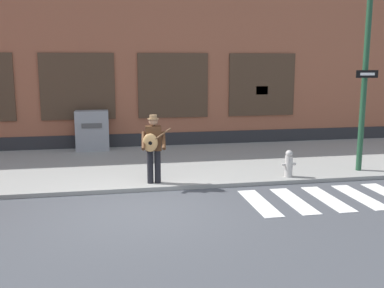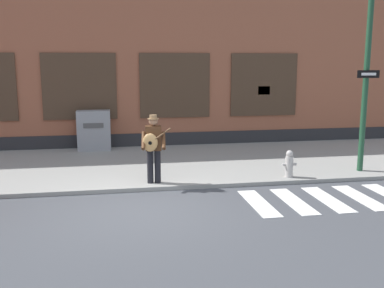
# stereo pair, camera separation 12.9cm
# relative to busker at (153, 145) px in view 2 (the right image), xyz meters

# --- Properties ---
(ground_plane) EXTENTS (160.00, 160.00, 0.00)m
(ground_plane) POSITION_rel_busker_xyz_m (-0.40, -1.72, -1.05)
(ground_plane) COLOR #424449
(sidewalk) EXTENTS (28.00, 5.32, 0.10)m
(sidewalk) POSITION_rel_busker_xyz_m (-0.40, 2.29, -1.00)
(sidewalk) COLOR gray
(sidewalk) RESTS_ON ground
(building_backdrop) EXTENTS (28.00, 4.06, 7.88)m
(building_backdrop) POSITION_rel_busker_xyz_m (-0.40, 6.94, 2.89)
(building_backdrop) COLOR #99563D
(building_backdrop) RESTS_ON ground
(crosswalk) EXTENTS (5.20, 1.90, 0.01)m
(crosswalk) POSITION_rel_busker_xyz_m (4.51, -1.67, -1.04)
(crosswalk) COLOR silver
(crosswalk) RESTS_ON ground
(busker) EXTENTS (0.71, 0.56, 1.67)m
(busker) POSITION_rel_busker_xyz_m (0.00, 0.00, 0.00)
(busker) COLOR black
(busker) RESTS_ON sidewalk
(utility_box) EXTENTS (1.08, 0.53, 1.32)m
(utility_box) POSITION_rel_busker_xyz_m (-1.57, 4.49, -0.28)
(utility_box) COLOR gray
(utility_box) RESTS_ON sidewalk
(fire_hydrant) EXTENTS (0.38, 0.20, 0.70)m
(fire_hydrant) POSITION_rel_busker_xyz_m (3.47, -0.02, -0.60)
(fire_hydrant) COLOR #B2ADA8
(fire_hydrant) RESTS_ON sidewalk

